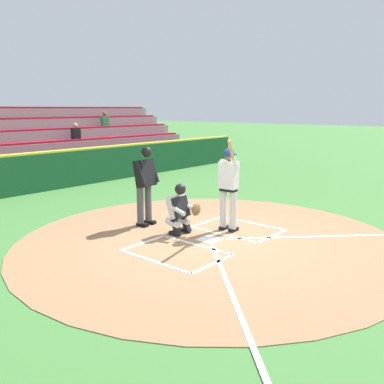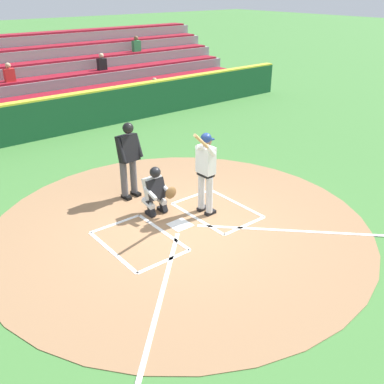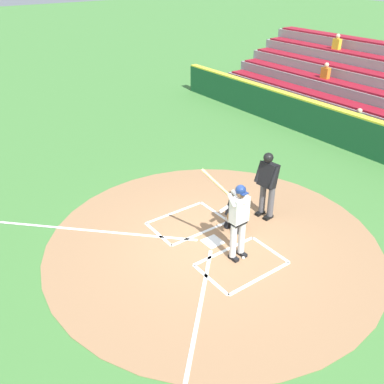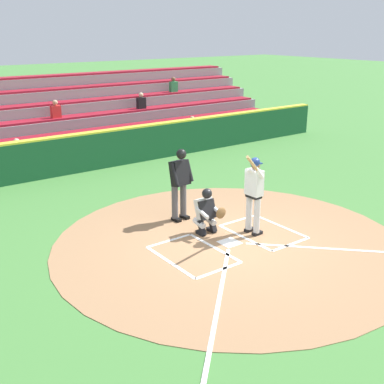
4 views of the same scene
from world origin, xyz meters
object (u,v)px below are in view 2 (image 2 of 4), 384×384
at_px(catcher, 156,190).
at_px(baseball, 208,208).
at_px(batter, 206,168).
at_px(plate_umpire, 128,155).

xyz_separation_m(catcher, baseball, (-1.01, 0.60, -0.55)).
bearing_deg(catcher, batter, 141.18).
relative_size(batter, baseball, 28.76).
bearing_deg(batter, baseball, -154.29).
bearing_deg(plate_umpire, batter, 116.04).
bearing_deg(baseball, catcher, -30.65).
distance_m(batter, plate_umpire, 1.95).
height_order(batter, plate_umpire, batter).
height_order(catcher, baseball, catcher).
bearing_deg(plate_umpire, baseball, 121.45).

